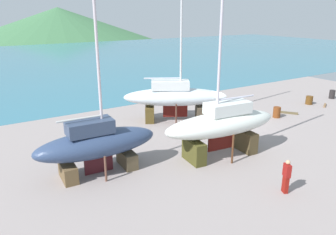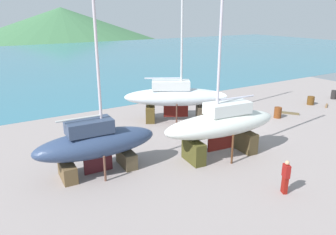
# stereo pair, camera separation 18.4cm
# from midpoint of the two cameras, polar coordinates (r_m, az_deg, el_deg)

# --- Properties ---
(ground_plane) EXTENTS (45.20, 45.20, 0.00)m
(ground_plane) POSITION_cam_midpoint_polar(r_m,az_deg,el_deg) (25.48, 14.98, -2.17)
(ground_plane) COLOR gray
(sea_water) EXTENTS (169.19, 69.82, 0.01)m
(sea_water) POSITION_cam_midpoint_polar(r_m,az_deg,el_deg) (65.40, -16.07, 9.77)
(sea_water) COLOR teal
(sea_water) RESTS_ON ground
(headland_hill) EXTENTS (125.15, 125.15, 21.13)m
(headland_hill) POSITION_cam_midpoint_polar(r_m,az_deg,el_deg) (146.54, -17.91, 13.75)
(headland_hill) COLOR #3E7046
(headland_hill) RESTS_ON ground
(sailboat_large_starboard) EXTENTS (7.77, 2.96, 12.38)m
(sailboat_large_starboard) POSITION_cam_midpoint_polar(r_m,az_deg,el_deg) (19.91, 9.67, -1.23)
(sailboat_large_starboard) COLOR #43401B
(sailboat_large_starboard) RESTS_ON ground
(sailboat_mid_port) EXTENTS (6.81, 2.44, 10.00)m
(sailboat_mid_port) POSITION_cam_midpoint_polar(r_m,az_deg,el_deg) (18.09, -12.15, -4.46)
(sailboat_mid_port) COLOR brown
(sailboat_mid_port) RESTS_ON ground
(sailboat_far_slipway) EXTENTS (8.29, 6.05, 14.84)m
(sailboat_far_slipway) POSITION_cam_midpoint_polar(r_m,az_deg,el_deg) (26.28, 1.53, 3.66)
(sailboat_far_slipway) COLOR #453B2C
(sailboat_far_slipway) RESTS_ON ground
(worker) EXTENTS (0.40, 0.50, 1.74)m
(worker) POSITION_cam_midpoint_polar(r_m,az_deg,el_deg) (17.07, 20.19, -9.64)
(worker) COLOR maroon
(worker) RESTS_ON ground
(barrel_rust_far) EXTENTS (0.83, 0.83, 0.79)m
(barrel_rust_far) POSITION_cam_midpoint_polar(r_m,az_deg,el_deg) (34.32, 23.84, 2.73)
(barrel_rust_far) COLOR #583613
(barrel_rust_far) RESTS_ON ground
(barrel_tar_black) EXTENTS (0.64, 0.64, 0.90)m
(barrel_tar_black) POSITION_cam_midpoint_polar(r_m,az_deg,el_deg) (28.96, 18.82, 0.82)
(barrel_tar_black) COLOR brown
(barrel_tar_black) RESTS_ON ground
(barrel_blue_faded) EXTENTS (0.60, 0.60, 0.88)m
(barrel_blue_faded) POSITION_cam_midpoint_polar(r_m,az_deg,el_deg) (37.63, 27.15, 3.58)
(barrel_blue_faded) COLOR black
(barrel_blue_faded) RESTS_ON ground
(timber_long_aft) EXTENTS (1.20, 1.59, 0.19)m
(timber_long_aft) POSITION_cam_midpoint_polar(r_m,az_deg,el_deg) (30.43, 20.40, 0.76)
(timber_long_aft) COLOR brown
(timber_long_aft) RESTS_ON ground
(timber_long_fore) EXTENTS (1.15, 0.73, 0.15)m
(timber_long_fore) POSITION_cam_midpoint_polar(r_m,az_deg,el_deg) (34.33, 26.12, 1.86)
(timber_long_fore) COLOR brown
(timber_long_fore) RESTS_ON ground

